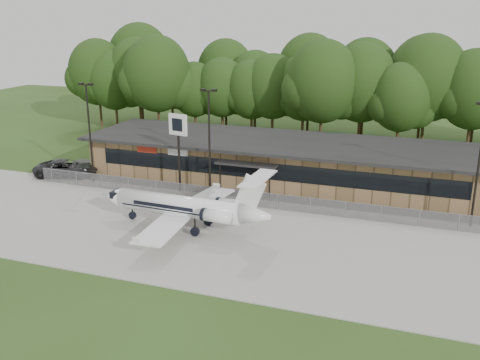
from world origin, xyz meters
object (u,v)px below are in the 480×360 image
at_px(terminal, 282,160).
at_px(pole_sign, 178,133).
at_px(suv, 66,168).
at_px(business_jet, 186,208).

bearing_deg(terminal, pole_sign, -139.32).
bearing_deg(suv, terminal, -90.35).
height_order(terminal, suv, terminal).
distance_m(business_jet, suv, 20.42).
xyz_separation_m(business_jet, pole_sign, (-4.59, 8.44, 4.03)).
distance_m(terminal, pole_sign, 11.57).
bearing_deg(pole_sign, terminal, 53.01).
xyz_separation_m(business_jet, suv, (-18.28, 9.05, -0.95)).
bearing_deg(pole_sign, business_jet, -49.11).
height_order(terminal, business_jet, business_jet).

